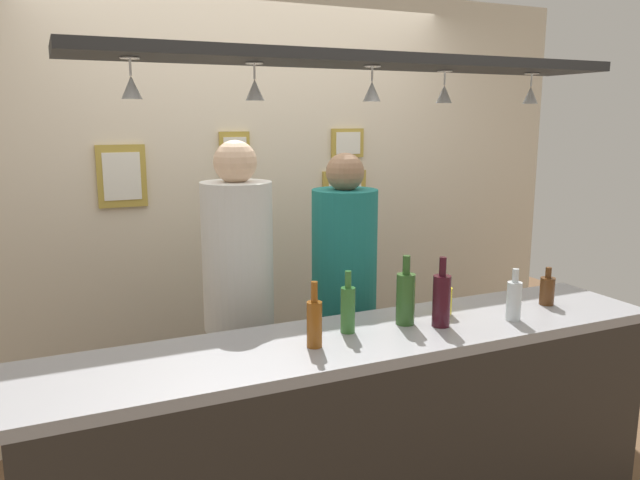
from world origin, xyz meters
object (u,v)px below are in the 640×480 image
(bottle_beer_brown_stubby, at_px, (547,290))
(picture_frame_upper_small, at_px, (348,143))
(bottle_beer_green_import, at_px, (348,308))
(picture_frame_caricature, at_px, (122,176))
(person_right_teal_shirt, at_px, (344,280))
(picture_frame_lower_pair, at_px, (344,185))
(person_middle_white_patterned_shirt, at_px, (238,283))
(bottle_champagne_green, at_px, (406,297))
(drink_can, at_px, (445,301))
(picture_frame_crest, at_px, (235,154))
(bottle_beer_amber_tall, at_px, (314,322))
(bottle_soda_clear, at_px, (514,300))
(bottle_wine_dark_red, at_px, (441,299))

(bottle_beer_brown_stubby, height_order, picture_frame_upper_small, picture_frame_upper_small)
(bottle_beer_green_import, height_order, picture_frame_caricature, picture_frame_caricature)
(person_right_teal_shirt, height_order, picture_frame_lower_pair, person_right_teal_shirt)
(person_middle_white_patterned_shirt, distance_m, picture_frame_lower_pair, 1.22)
(person_right_teal_shirt, bearing_deg, bottle_champagne_green, -92.95)
(person_middle_white_patterned_shirt, bearing_deg, drink_can, -38.21)
(picture_frame_caricature, xyz_separation_m, picture_frame_crest, (0.64, 0.00, 0.10))
(bottle_beer_green_import, relative_size, picture_frame_upper_small, 1.18)
(picture_frame_upper_small, bearing_deg, person_right_teal_shirt, -117.64)
(bottle_beer_green_import, height_order, bottle_beer_amber_tall, same)
(bottle_soda_clear, distance_m, drink_can, 0.30)
(person_middle_white_patterned_shirt, height_order, person_right_teal_shirt, person_middle_white_patterned_shirt)
(bottle_wine_dark_red, xyz_separation_m, picture_frame_caricature, (-1.10, 1.45, 0.44))
(person_middle_white_patterned_shirt, bearing_deg, picture_frame_upper_small, 36.85)
(bottle_soda_clear, bearing_deg, person_right_teal_shirt, 117.94)
(bottle_beer_amber_tall, bearing_deg, picture_frame_lower_pair, 59.64)
(bottle_champagne_green, bearing_deg, bottle_wine_dark_red, -34.91)
(person_right_teal_shirt, relative_size, picture_frame_crest, 6.42)
(bottle_beer_green_import, distance_m, picture_frame_upper_small, 1.63)
(bottle_beer_amber_tall, bearing_deg, picture_frame_caricature, 109.36)
(bottle_beer_brown_stubby, distance_m, picture_frame_crest, 1.87)
(person_middle_white_patterned_shirt, xyz_separation_m, picture_frame_crest, (0.21, 0.71, 0.58))
(bottle_beer_green_import, xyz_separation_m, picture_frame_crest, (-0.06, 1.35, 0.56))
(bottle_champagne_green, bearing_deg, drink_can, 10.30)
(drink_can, height_order, picture_frame_caricature, picture_frame_caricature)
(bottle_beer_green_import, bearing_deg, drink_can, 4.04)
(bottle_beer_amber_tall, height_order, bottle_beer_brown_stubby, bottle_beer_amber_tall)
(bottle_beer_amber_tall, xyz_separation_m, bottle_champagne_green, (0.46, 0.09, 0.02))
(picture_frame_crest, bearing_deg, bottle_beer_green_import, -87.44)
(person_middle_white_patterned_shirt, distance_m, bottle_wine_dark_red, 0.99)
(bottle_beer_green_import, distance_m, picture_frame_caricature, 1.59)
(bottle_beer_brown_stubby, distance_m, bottle_wine_dark_red, 0.64)
(picture_frame_lower_pair, bearing_deg, person_middle_white_patterned_shirt, -142.57)
(person_middle_white_patterned_shirt, relative_size, bottle_beer_brown_stubby, 9.67)
(bottle_beer_brown_stubby, relative_size, picture_frame_caricature, 0.53)
(bottle_beer_brown_stubby, distance_m, picture_frame_lower_pair, 1.49)
(bottle_champagne_green, bearing_deg, bottle_beer_amber_tall, -169.27)
(drink_can, xyz_separation_m, picture_frame_upper_small, (0.17, 1.32, 0.65))
(bottle_beer_green_import, xyz_separation_m, bottle_beer_brown_stubby, (1.03, -0.04, -0.03))
(bottle_soda_clear, bearing_deg, bottle_beer_amber_tall, 176.16)
(person_right_teal_shirt, height_order, bottle_beer_amber_tall, person_right_teal_shirt)
(bottle_beer_amber_tall, bearing_deg, bottle_beer_green_import, 26.25)
(person_middle_white_patterned_shirt, distance_m, bottle_beer_brown_stubby, 1.47)
(bottle_beer_amber_tall, bearing_deg, bottle_soda_clear, -3.84)
(bottle_beer_green_import, bearing_deg, person_right_teal_shirt, 64.68)
(person_right_teal_shirt, bearing_deg, bottle_soda_clear, -62.06)
(drink_can, bearing_deg, bottle_champagne_green, -169.70)
(bottle_beer_brown_stubby, bearing_deg, bottle_wine_dark_red, -175.44)
(bottle_champagne_green, xyz_separation_m, bottle_wine_dark_red, (0.12, -0.09, -0.00))
(bottle_beer_amber_tall, relative_size, bottle_wine_dark_red, 0.87)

